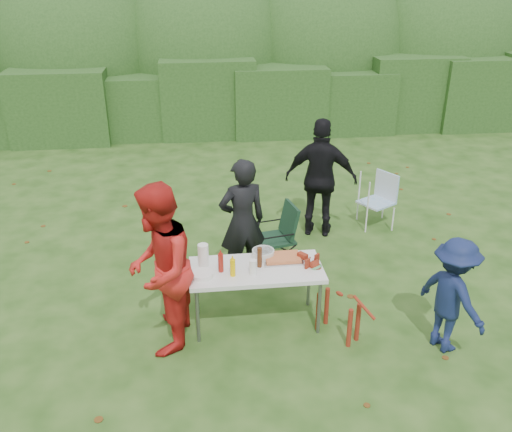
{
  "coord_description": "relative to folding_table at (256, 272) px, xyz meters",
  "views": [
    {
      "loc": [
        -0.38,
        -5.06,
        3.86
      ],
      "look_at": [
        0.34,
        0.98,
        1.0
      ],
      "focal_mm": 38.0,
      "sensor_mm": 36.0,
      "label": 1
    }
  ],
  "objects": [
    {
      "name": "cup_stack",
      "position": [
        -0.05,
        -0.13,
        0.14
      ],
      "size": [
        0.08,
        0.08,
        0.18
      ],
      "primitive_type": "cylinder",
      "color": "white",
      "rests_on": "folding_table"
    },
    {
      "name": "paper_towel_roll",
      "position": [
        -0.59,
        0.14,
        0.18
      ],
      "size": [
        0.12,
        0.12,
        0.26
      ],
      "primitive_type": "cylinder",
      "color": "white",
      "rests_on": "folding_table"
    },
    {
      "name": "camping_chair",
      "position": [
        0.42,
        1.33,
        -0.24
      ],
      "size": [
        0.66,
        0.66,
        0.89
      ],
      "primitive_type": null,
      "rotation": [
        0.0,
        0.0,
        3.34
      ],
      "color": "#15311F",
      "rests_on": "ground"
    },
    {
      "name": "shrub_backdrop",
      "position": [
        -0.24,
        9.43,
        0.91
      ],
      "size": [
        20.0,
        2.6,
        3.2
      ],
      "primitive_type": "ellipsoid",
      "color": "#3D6628",
      "rests_on": "ground"
    },
    {
      "name": "beer_bottle",
      "position": [
        0.04,
        0.03,
        0.17
      ],
      "size": [
        0.06,
        0.06,
        0.24
      ],
      "primitive_type": "cylinder",
      "color": "#47230F",
      "rests_on": "folding_table"
    },
    {
      "name": "pasta_bowl",
      "position": [
        0.11,
        0.22,
        0.1
      ],
      "size": [
        0.26,
        0.26,
        0.1
      ],
      "primitive_type": "cylinder",
      "color": "silver",
      "rests_on": "folding_table"
    },
    {
      "name": "person_cook",
      "position": [
        -0.06,
        0.99,
        0.16
      ],
      "size": [
        0.7,
        0.54,
        1.7
      ],
      "primitive_type": "imported",
      "rotation": [
        0.0,
        0.0,
        3.37
      ],
      "color": "black",
      "rests_on": "ground"
    },
    {
      "name": "dog",
      "position": [
        0.89,
        -0.34,
        -0.27
      ],
      "size": [
        0.82,
        0.9,
        0.83
      ],
      "primitive_type": null,
      "rotation": [
        0.0,
        0.0,
        2.24
      ],
      "color": "maroon",
      "rests_on": "ground"
    },
    {
      "name": "child",
      "position": [
        2.01,
        -0.68,
        -0.03
      ],
      "size": [
        0.78,
        0.98,
        1.32
      ],
      "primitive_type": "imported",
      "rotation": [
        0.0,
        0.0,
        1.97
      ],
      "color": "#131E47",
      "rests_on": "ground"
    },
    {
      "name": "person_black_puffy",
      "position": [
        1.24,
        2.19,
        0.23
      ],
      "size": [
        1.16,
        0.77,
        1.83
      ],
      "primitive_type": "imported",
      "rotation": [
        0.0,
        0.0,
        2.82
      ],
      "color": "black",
      "rests_on": "ground"
    },
    {
      "name": "ground",
      "position": [
        -0.24,
        -0.17,
        -0.69
      ],
      "size": [
        80.0,
        80.0,
        0.0
      ],
      "primitive_type": "plane",
      "color": "#1E4211"
    },
    {
      "name": "plate_stack",
      "position": [
        -0.61,
        -0.11,
        0.08
      ],
      "size": [
        0.24,
        0.24,
        0.05
      ],
      "primitive_type": "cylinder",
      "color": "white",
      "rests_on": "folding_table"
    },
    {
      "name": "person_red_jacket",
      "position": [
        -1.05,
        -0.27,
        0.26
      ],
      "size": [
        0.83,
        1.01,
        1.9
      ],
      "primitive_type": "imported",
      "rotation": [
        0.0,
        0.0,
        -1.71
      ],
      "color": "red",
      "rests_on": "ground"
    },
    {
      "name": "food_tray",
      "position": [
        0.32,
        0.14,
        0.06
      ],
      "size": [
        0.45,
        0.3,
        0.02
      ],
      "primitive_type": "cube",
      "color": "#B7B7BA",
      "rests_on": "folding_table"
    },
    {
      "name": "ketchup_bottle",
      "position": [
        -0.4,
        -0.03,
        0.16
      ],
      "size": [
        0.06,
        0.06,
        0.22
      ],
      "primitive_type": "cylinder",
      "color": "maroon",
      "rests_on": "folding_table"
    },
    {
      "name": "focaccia_bread",
      "position": [
        0.32,
        0.14,
        0.09
      ],
      "size": [
        0.4,
        0.26,
        0.04
      ],
      "primitive_type": "cube",
      "color": "#CB6C3C",
      "rests_on": "food_tray"
    },
    {
      "name": "hedge_row",
      "position": [
        -0.24,
        7.83,
        0.16
      ],
      "size": [
        22.0,
        1.4,
        1.7
      ],
      "primitive_type": "cube",
      "color": "#23471C",
      "rests_on": "ground"
    },
    {
      "name": "mustard_bottle",
      "position": [
        -0.27,
        -0.13,
        0.15
      ],
      "size": [
        0.06,
        0.06,
        0.2
      ],
      "primitive_type": "cylinder",
      "color": "#EDC000",
      "rests_on": "folding_table"
    },
    {
      "name": "folding_table",
      "position": [
        0.0,
        0.0,
        0.0
      ],
      "size": [
        1.5,
        0.7,
        0.74
      ],
      "color": "silver",
      "rests_on": "ground"
    },
    {
      "name": "lawn_chair",
      "position": [
        2.21,
        2.38,
        -0.25
      ],
      "size": [
        0.7,
        0.7,
        0.86
      ],
      "primitive_type": null,
      "rotation": [
        0.0,
        0.0,
        3.67
      ],
      "color": "#3D87C3",
      "rests_on": "ground"
    }
  ]
}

